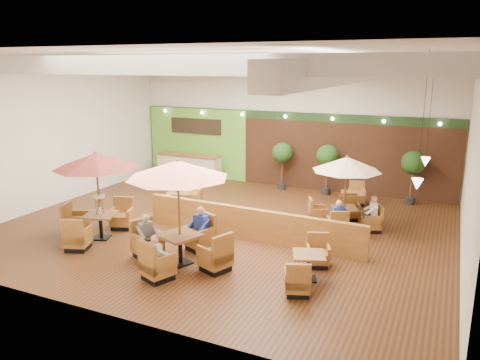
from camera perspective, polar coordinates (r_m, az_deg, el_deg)
The scene contains 17 objects.
room at distance 15.56m, azimuth 0.94°, elevation 8.23°, with size 14.04×14.00×5.52m.
service_counter at distance 21.58m, azimuth -6.24°, elevation 1.55°, with size 3.00×0.75×1.18m.
booth_divider at distance 14.15m, azimuth 1.20°, elevation -5.38°, with size 7.11×0.18×0.98m, color brown.
table_0 at distance 14.50m, azimuth -17.21°, elevation 0.37°, with size 2.66×2.81×2.71m.
table_1 at distance 12.12m, azimuth -7.51°, elevation -1.70°, with size 2.99×2.99×2.86m.
table_2 at distance 15.23m, azimuth 12.80°, elevation 0.20°, with size 2.50×2.50×2.40m.
table_3 at distance 16.96m, azimuth -7.36°, elevation -2.22°, with size 1.08×2.68×1.53m.
table_4 at distance 11.79m, azimuth 8.34°, elevation -10.46°, with size 0.99×2.44×0.86m.
table_5 at distance 17.33m, azimuth 13.50°, elevation -2.67°, with size 0.97×2.47×0.88m.
topiary_0 at distance 19.70m, azimuth 5.18°, elevation 3.10°, with size 0.86×0.86×2.01m.
topiary_1 at distance 19.15m, azimuth 10.59°, elevation 2.71°, with size 0.88×0.88×2.05m.
topiary_2 at distance 18.65m, azimuth 20.36°, elevation 1.75°, with size 0.88×0.88×2.04m.
diner_0 at distance 11.69m, azimuth -10.09°, elevation -8.63°, with size 0.40×0.38×0.72m.
diner_1 at distance 13.33m, azimuth -4.95°, elevation -5.43°, with size 0.44×0.39×0.82m.
diner_2 at distance 13.05m, azimuth -11.28°, elevation -6.18°, with size 0.40×0.42×0.76m.
diner_3 at distance 14.66m, azimuth 11.88°, elevation -4.05°, with size 0.40×0.39×0.71m.
diner_4 at distance 15.33m, azimuth 15.81°, elevation -3.48°, with size 0.35×0.39×0.71m.
Camera 1 is at (6.50, -12.95, 5.16)m, focal length 35.00 mm.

